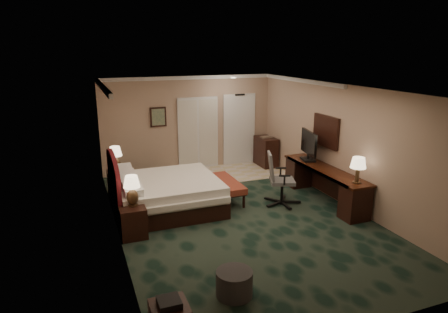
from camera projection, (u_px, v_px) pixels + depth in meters
name	position (u px, v px, depth m)	size (l,w,h in m)	color
floor	(240.00, 217.00, 8.47)	(5.00, 7.50, 0.00)	black
ceiling	(241.00, 89.00, 7.75)	(5.00, 7.50, 0.00)	white
wall_back	(189.00, 123.00, 11.49)	(5.00, 0.00, 2.70)	tan
wall_front	(365.00, 233.00, 4.74)	(5.00, 0.00, 2.70)	tan
wall_left	(114.00, 168.00, 7.25)	(0.00, 7.50, 2.70)	tan
wall_right	(342.00, 145.00, 8.97)	(0.00, 7.50, 2.70)	tan
crown_molding	(241.00, 91.00, 7.77)	(5.00, 7.50, 0.10)	white
tile_patch	(229.00, 173.00, 11.39)	(3.20, 1.70, 0.01)	beige
headboard	(114.00, 185.00, 8.35)	(0.12, 2.00, 1.40)	#50121A
entry_door	(239.00, 130.00, 12.08)	(1.02, 0.06, 2.18)	white
closet_doors	(198.00, 133.00, 11.62)	(1.20, 0.06, 2.10)	beige
wall_art	(158.00, 117.00, 11.08)	(0.45, 0.06, 0.55)	#446456
wall_mirror	(326.00, 131.00, 9.45)	(0.05, 0.95, 0.75)	white
bed	(168.00, 194.00, 8.79)	(2.17, 2.01, 0.69)	white
nightstand_near	(133.00, 221.00, 7.54)	(0.48, 0.55, 0.60)	black
nightstand_far	(119.00, 184.00, 9.60)	(0.49, 0.56, 0.61)	black
lamp_near	(132.00, 191.00, 7.43)	(0.31, 0.31, 0.59)	black
lamp_far	(116.00, 159.00, 9.48)	(0.32, 0.32, 0.60)	black
bed_bench	(226.00, 190.00, 9.36)	(0.48, 1.40, 0.47)	brown
ottoman	(234.00, 283.00, 5.75)	(0.54, 0.54, 0.38)	#2F2F2F
desk	(324.00, 185.00, 9.26)	(0.59, 2.72, 0.79)	black
tv	(309.00, 146.00, 9.71)	(0.08, 0.94, 0.74)	black
desk_lamp	(358.00, 170.00, 8.10)	(0.32, 0.32, 0.56)	black
desk_chair	(282.00, 179.00, 9.01)	(0.71, 0.66, 1.21)	#595959
minibar	(266.00, 152.00, 12.00)	(0.46, 0.83, 0.87)	black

